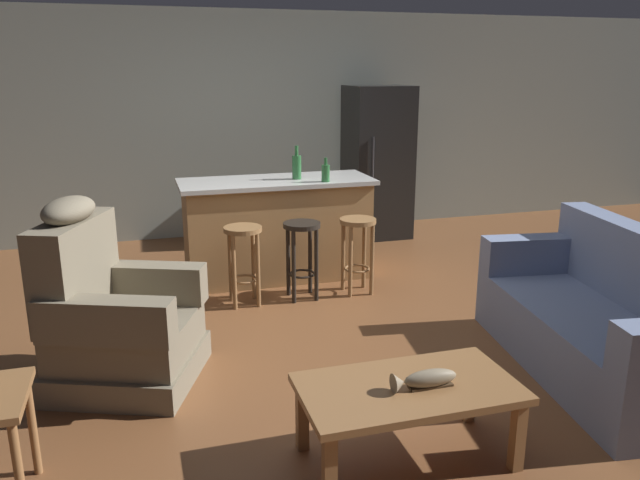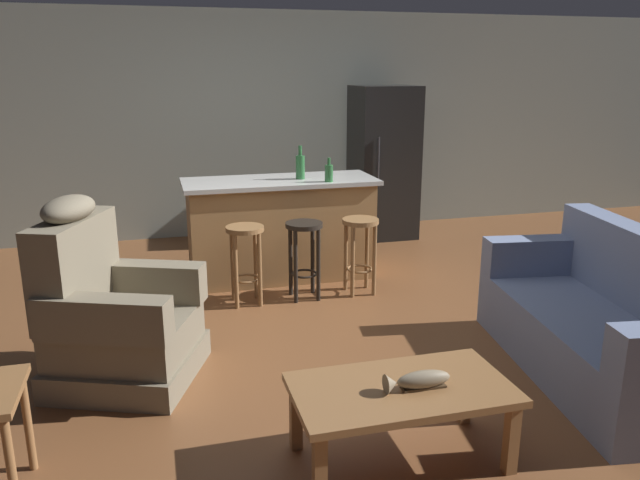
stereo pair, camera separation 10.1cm
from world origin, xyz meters
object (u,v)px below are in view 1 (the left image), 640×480
at_px(bar_stool_right, 358,242).
at_px(couch, 604,322).
at_px(recliner_near_lamp, 114,318).
at_px(coffee_table, 408,395).
at_px(refrigerator, 377,162).
at_px(bottle_short_amber, 326,173).
at_px(bar_stool_middle, 302,246).
at_px(fish_figurine, 424,379).
at_px(kitchen_island, 277,229).
at_px(bottle_tall_green, 297,166).
at_px(bar_stool_left, 243,251).

bearing_deg(bar_stool_right, couch, -61.01).
xyz_separation_m(couch, recliner_near_lamp, (-3.08, 0.78, 0.08)).
bearing_deg(coffee_table, refrigerator, 70.58).
distance_m(coffee_table, bottle_short_amber, 2.92).
bearing_deg(bar_stool_right, bar_stool_middle, 180.00).
bearing_deg(bar_stool_right, fish_figurine, -102.28).
height_order(coffee_table, recliner_near_lamp, recliner_near_lamp).
distance_m(kitchen_island, bottle_tall_green, 0.62).
xyz_separation_m(coffee_table, bar_stool_left, (-0.42, 2.42, 0.11)).
bearing_deg(bottle_short_amber, kitchen_island, 149.68).
relative_size(bar_stool_left, bar_stool_middle, 1.00).
bearing_deg(bar_stool_right, bottle_tall_green, 123.00).
distance_m(recliner_near_lamp, bottle_tall_green, 2.46).
relative_size(refrigerator, bottle_short_amber, 8.03).
bearing_deg(coffee_table, bar_stool_middle, 87.86).
distance_m(bar_stool_left, bottle_tall_green, 1.05).
bearing_deg(fish_figurine, coffee_table, 146.17).
height_order(recliner_near_lamp, bottle_tall_green, bottle_tall_green).
xyz_separation_m(recliner_near_lamp, kitchen_island, (1.45, 1.73, 0.06)).
relative_size(recliner_near_lamp, kitchen_island, 0.67).
bearing_deg(refrigerator, bar_stool_right, -116.16).
distance_m(recliner_near_lamp, bar_stool_left, 1.50).
distance_m(refrigerator, bottle_tall_green, 1.79).
bearing_deg(couch, refrigerator, -79.47).
bearing_deg(bottle_short_amber, bar_stool_right, -65.61).
bearing_deg(fish_figurine, refrigerator, 71.51).
xyz_separation_m(coffee_table, bar_stool_right, (0.60, 2.42, 0.11)).
xyz_separation_m(bar_stool_right, bottle_tall_green, (-0.39, 0.61, 0.60)).
relative_size(fish_figurine, kitchen_island, 0.19).
distance_m(couch, bar_stool_left, 2.79).
xyz_separation_m(fish_figurine, recliner_near_lamp, (-1.50, 1.36, -0.04)).
bearing_deg(recliner_near_lamp, bar_stool_middle, 57.60).
bearing_deg(fish_figurine, bottle_short_amber, 82.84).
height_order(bar_stool_middle, bottle_short_amber, bottle_short_amber).
distance_m(coffee_table, recliner_near_lamp, 1.95).
xyz_separation_m(fish_figurine, bottle_short_amber, (0.36, 2.85, 0.57)).
bearing_deg(bottle_short_amber, coffee_table, -98.53).
bearing_deg(couch, coffee_table, 26.50).
xyz_separation_m(kitchen_island, bar_stool_left, (-0.43, -0.63, -0.01)).
relative_size(couch, recliner_near_lamp, 1.67).
height_order(fish_figurine, couch, couch).
distance_m(bar_stool_right, bottle_tall_green, 0.94).
bearing_deg(bar_stool_right, recliner_near_lamp, -151.58).
xyz_separation_m(bottle_tall_green, bottle_short_amber, (0.22, -0.21, -0.03)).
relative_size(coffee_table, bar_stool_middle, 1.62).
xyz_separation_m(couch, kitchen_island, (-1.63, 2.51, 0.14)).
bearing_deg(kitchen_island, bottle_tall_green, -7.14).
height_order(bar_stool_left, bottle_short_amber, bottle_short_amber).
bearing_deg(refrigerator, coffee_table, -109.42).
bearing_deg(kitchen_island, couch, -57.04).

